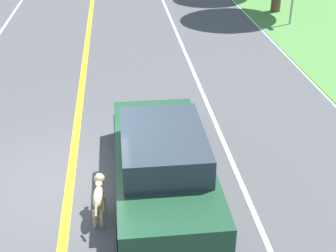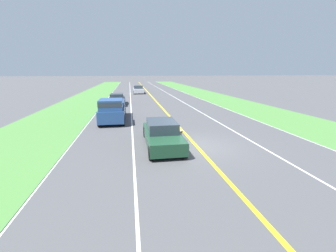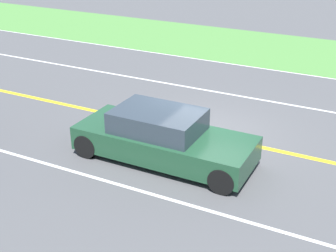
% 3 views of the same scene
% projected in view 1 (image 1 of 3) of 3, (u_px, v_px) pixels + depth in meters
% --- Properties ---
extents(ground_plane, '(400.00, 400.00, 0.00)m').
position_uv_depth(ground_plane, '(70.00, 182.00, 9.64)').
color(ground_plane, '#4C4C4F').
extents(centre_divider_line, '(0.18, 160.00, 0.01)m').
position_uv_depth(centre_divider_line, '(70.00, 182.00, 9.64)').
color(centre_divider_line, yellow).
rests_on(centre_divider_line, ground).
extents(lane_dash_same_dir, '(0.10, 160.00, 0.01)m').
position_uv_depth(lane_dash_same_dir, '(236.00, 171.00, 9.99)').
color(lane_dash_same_dir, white).
rests_on(lane_dash_same_dir, ground).
extents(ego_car, '(1.86, 4.75, 1.39)m').
position_uv_depth(ego_car, '(162.00, 161.00, 9.14)').
color(ego_car, '#1E472D').
rests_on(ego_car, ground).
extents(dog, '(0.25, 1.02, 0.78)m').
position_uv_depth(dog, '(99.00, 195.00, 8.44)').
color(dog, '#D1B784').
rests_on(dog, ground).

